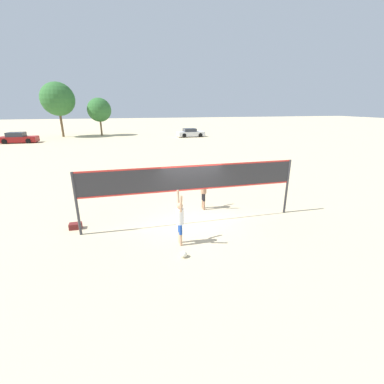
{
  "coord_description": "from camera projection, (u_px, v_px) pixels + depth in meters",
  "views": [
    {
      "loc": [
        -2.46,
        -9.75,
        4.77
      ],
      "look_at": [
        0.0,
        0.0,
        1.38
      ],
      "focal_mm": 24.0,
      "sensor_mm": 36.0,
      "label": 1
    }
  ],
  "objects": [
    {
      "name": "tree_left_cluster",
      "position": [
        99.0,
        110.0,
        41.97
      ],
      "size": [
        3.8,
        3.8,
        6.03
      ],
      "color": "brown",
      "rests_on": "ground_plane"
    },
    {
      "name": "parked_car_mid",
      "position": [
        191.0,
        133.0,
        41.24
      ],
      "size": [
        4.32,
        2.1,
        1.33
      ],
      "rotation": [
        0.0,
        0.0,
        0.02
      ],
      "color": "silver",
      "rests_on": "ground_plane"
    },
    {
      "name": "parked_car_near",
      "position": [
        18.0,
        138.0,
        34.46
      ],
      "size": [
        4.6,
        2.01,
        1.41
      ],
      "rotation": [
        0.0,
        0.0,
        -0.03
      ],
      "color": "maroon",
      "rests_on": "ground_plane"
    },
    {
      "name": "volleyball",
      "position": [
        184.0,
        254.0,
        8.48
      ],
      "size": [
        0.22,
        0.22,
        0.22
      ],
      "color": "silver",
      "rests_on": "ground_plane"
    },
    {
      "name": "gear_bag",
      "position": [
        76.0,
        226.0,
        10.44
      ],
      "size": [
        0.48,
        0.3,
        0.24
      ],
      "color": "maroon",
      "rests_on": "ground_plane"
    },
    {
      "name": "ground_plane",
      "position": [
        192.0,
        222.0,
        11.05
      ],
      "size": [
        200.0,
        200.0,
        0.0
      ],
      "primitive_type": "plane",
      "color": "beige"
    },
    {
      "name": "player_spiker",
      "position": [
        180.0,
        218.0,
        8.99
      ],
      "size": [
        0.28,
        0.68,
        1.98
      ],
      "rotation": [
        0.0,
        0.0,
        1.57
      ],
      "color": "tan",
      "rests_on": "ground_plane"
    },
    {
      "name": "volleyball_net",
      "position": [
        192.0,
        181.0,
        10.46
      ],
      "size": [
        9.04,
        0.1,
        2.51
      ],
      "color": "#38383D",
      "rests_on": "ground_plane"
    },
    {
      "name": "player_blocker",
      "position": [
        204.0,
        189.0,
        12.16
      ],
      "size": [
        0.28,
        0.69,
        1.99
      ],
      "rotation": [
        0.0,
        0.0,
        -1.57
      ],
      "color": "tan",
      "rests_on": "ground_plane"
    },
    {
      "name": "tree_right_cluster",
      "position": [
        58.0,
        99.0,
        39.52
      ],
      "size": [
        5.02,
        5.02,
        8.26
      ],
      "color": "brown",
      "rests_on": "ground_plane"
    }
  ]
}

